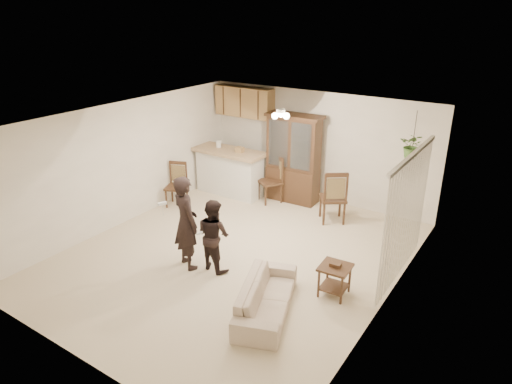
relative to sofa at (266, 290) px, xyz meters
The scene contains 23 objects.
floor 1.78m from the sofa, 141.33° to the left, with size 6.50×6.50×0.00m, color beige.
ceiling 2.75m from the sofa, 141.33° to the left, with size 5.50×6.50×0.02m, color white.
wall_back 4.63m from the sofa, 107.40° to the left, with size 5.50×0.02×2.50m, color white.
wall_front 2.70m from the sofa, 122.16° to the right, with size 5.50×0.02×2.50m, color white.
wall_left 4.34m from the sofa, 165.17° to the left, with size 0.02×6.50×2.50m, color white.
wall_right 1.97m from the sofa, 38.04° to the left, with size 0.02×6.50×2.50m, color white.
breakfast_bar 4.71m from the sofa, 133.03° to the left, with size 1.60×0.55×1.00m, color white.
bar_top 4.75m from the sofa, 133.03° to the left, with size 1.75×0.70×0.08m, color tan.
upper_cabinets 5.56m from the sofa, 128.09° to the left, with size 1.50×0.34×0.70m, color olive.
vertical_blinds 2.51m from the sofa, 55.81° to the left, with size 0.06×2.30×2.10m, color silver, non-canonical shape.
ceiling_fixture 3.27m from the sofa, 116.87° to the left, with size 0.36×0.36×0.20m, color #FFE3BF, non-canonical shape.
hanging_plant 3.91m from the sofa, 74.91° to the left, with size 0.43×0.37×0.48m, color #356327.
plant_cord 4.04m from the sofa, 74.91° to the left, with size 0.01×0.01×0.65m, color black.
sofa is the anchor object (origin of this frame).
adult 1.94m from the sofa, 169.30° to the left, with size 0.66×0.43×1.80m, color black.
child 1.53m from the sofa, 159.02° to the left, with size 0.66×0.51×1.35m, color black.
china_hutch 4.33m from the sofa, 114.13° to the left, with size 1.30×0.54×2.02m.
side_table 1.15m from the sofa, 55.11° to the left, with size 0.49×0.49×0.56m.
chair_bar 4.37m from the sofa, 149.98° to the left, with size 0.57×0.57×0.99m.
chair_hutch_left 4.15m from the sofa, 121.12° to the left, with size 0.66×0.66×1.08m.
chair_hutch_right 3.42m from the sofa, 98.46° to the left, with size 0.71×0.71×1.15m.
controller_adult 2.18m from the sofa, behind, with size 0.04×0.14×0.04m, color white.
controller_child 1.52m from the sofa, behind, with size 0.03×0.11×0.03m, color white.
Camera 1 is at (4.33, -5.86, 4.20)m, focal length 32.00 mm.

